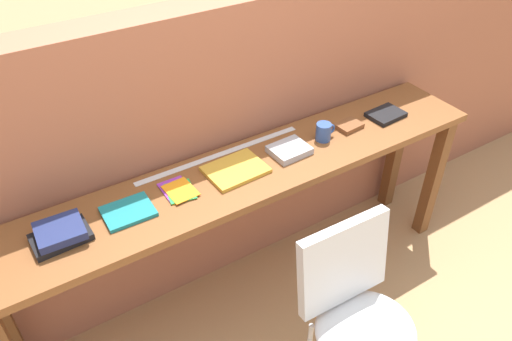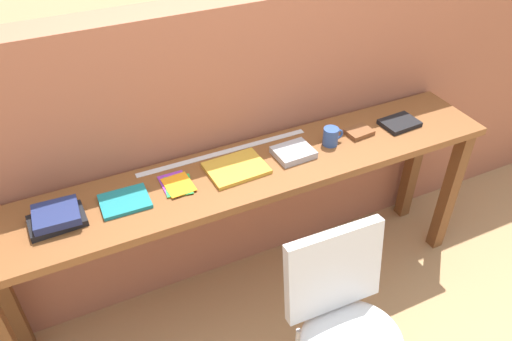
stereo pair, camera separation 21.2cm
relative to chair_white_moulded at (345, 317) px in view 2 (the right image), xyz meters
The scene contains 13 objects.
ground_plane 0.66m from the chair_white_moulded, 106.48° to the left, with size 40.00×40.00×0.00m, color tan.
brick_wall_back 1.06m from the chair_white_moulded, 96.30° to the left, with size 6.00×0.20×1.56m, color #9E5B42.
sideboard 0.72m from the chair_white_moulded, 99.40° to the left, with size 2.50×0.44×0.88m.
chair_white_moulded is the anchor object (origin of this frame).
book_stack_leftmost 1.25m from the chair_white_moulded, 145.02° to the left, with size 0.23×0.17×0.06m.
magazine_cycling 1.05m from the chair_white_moulded, 135.49° to the left, with size 0.20×0.16×0.02m, color #19757A.
pamphlet_pile_colourful 0.92m from the chair_white_moulded, 123.42° to the left, with size 0.14×0.18×0.01m.
book_open_centre 0.81m from the chair_white_moulded, 104.58° to the left, with size 0.27×0.21×0.02m, color gold.
book_grey_hardcover 0.79m from the chair_white_moulded, 80.68° to the left, with size 0.18×0.15×0.03m, color #9E9EA3.
mug 0.86m from the chair_white_moulded, 64.80° to the left, with size 0.11×0.08×0.09m.
leather_journal_brown 0.94m from the chair_white_moulded, 54.43° to the left, with size 0.13×0.10×0.02m, color brown.
book_repair_rightmost 1.07m from the chair_white_moulded, 42.57° to the left, with size 0.19×0.14×0.02m, color black.
ruler_metal_back_edge 0.94m from the chair_white_moulded, 101.83° to the left, with size 0.87×0.03×0.00m, color silver.
Camera 2 is at (-0.77, -1.37, 2.29)m, focal length 35.00 mm.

